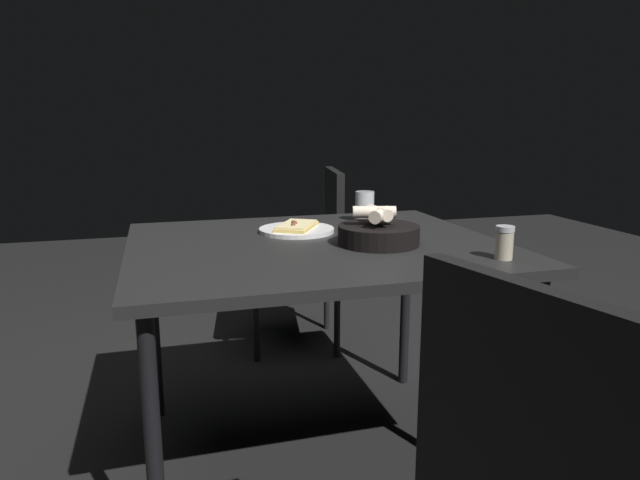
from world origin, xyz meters
TOP-DOWN VIEW (x-y plane):
  - ground at (0.00, 0.00)m, footprint 8.00×8.00m
  - dining_table at (0.00, 0.00)m, footprint 0.98×1.14m
  - pizza_plate at (-0.17, -0.02)m, footprint 0.26×0.26m
  - bread_basket at (0.08, 0.17)m, footprint 0.25×0.25m
  - beer_glass at (-0.30, 0.27)m, footprint 0.07×0.07m
  - pepper_shaker at (0.35, 0.44)m, footprint 0.05×0.05m
  - chair_near at (-0.96, 0.24)m, footprint 0.50×0.50m

SIDE VIEW (x-z plane):
  - ground at x=0.00m, z-range 0.00..0.00m
  - chair_near at x=-0.96m, z-range 0.07..0.94m
  - dining_table at x=0.00m, z-range 0.31..1.05m
  - pizza_plate at x=-0.17m, z-range 0.73..0.77m
  - bread_basket at x=0.08m, z-range 0.72..0.84m
  - pepper_shaker at x=0.35m, z-range 0.74..0.83m
  - beer_glass at x=-0.30m, z-range 0.74..0.85m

